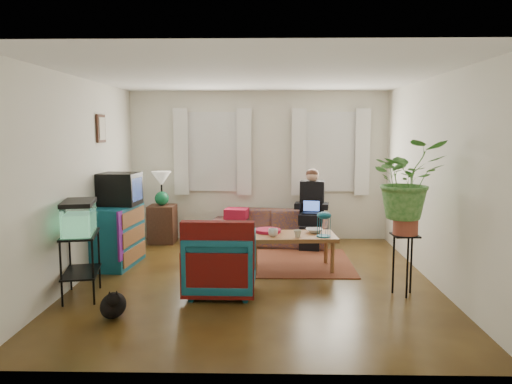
{
  "coord_description": "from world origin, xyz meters",
  "views": [
    {
      "loc": [
        0.14,
        -6.27,
        1.93
      ],
      "look_at": [
        0.0,
        0.4,
        1.1
      ],
      "focal_mm": 35.0,
      "sensor_mm": 36.0,
      "label": 1
    }
  ],
  "objects_px": {
    "armchair": "(221,259)",
    "aquarium_stand": "(81,266)",
    "sofa": "(269,222)",
    "coffee_table": "(292,252)",
    "side_table": "(162,224)",
    "dresser": "(117,236)",
    "plant_stand": "(404,265)"
  },
  "relations": [
    {
      "from": "plant_stand",
      "to": "coffee_table",
      "type": "bearing_deg",
      "value": 139.93
    },
    {
      "from": "side_table",
      "to": "dresser",
      "type": "xyz_separation_m",
      "value": [
        -0.34,
        -1.46,
        0.11
      ]
    },
    {
      "from": "aquarium_stand",
      "to": "plant_stand",
      "type": "relative_size",
      "value": 1.03
    },
    {
      "from": "side_table",
      "to": "aquarium_stand",
      "type": "distance_m",
      "value": 2.86
    },
    {
      "from": "dresser",
      "to": "coffee_table",
      "type": "distance_m",
      "value": 2.5
    },
    {
      "from": "sofa",
      "to": "dresser",
      "type": "relative_size",
      "value": 2.06
    },
    {
      "from": "coffee_table",
      "to": "plant_stand",
      "type": "xyz_separation_m",
      "value": [
        1.26,
        -1.06,
        0.12
      ]
    },
    {
      "from": "sofa",
      "to": "side_table",
      "type": "relative_size",
      "value": 3.04
    },
    {
      "from": "side_table",
      "to": "armchair",
      "type": "relative_size",
      "value": 0.79
    },
    {
      "from": "sofa",
      "to": "side_table",
      "type": "bearing_deg",
      "value": -173.31
    },
    {
      "from": "dresser",
      "to": "coffee_table",
      "type": "relative_size",
      "value": 0.8
    },
    {
      "from": "armchair",
      "to": "side_table",
      "type": "bearing_deg",
      "value": -63.59
    },
    {
      "from": "sofa",
      "to": "aquarium_stand",
      "type": "relative_size",
      "value": 2.63
    },
    {
      "from": "armchair",
      "to": "plant_stand",
      "type": "bearing_deg",
      "value": -179.39
    },
    {
      "from": "sofa",
      "to": "dresser",
      "type": "xyz_separation_m",
      "value": [
        -2.18,
        -1.37,
        0.05
      ]
    },
    {
      "from": "coffee_table",
      "to": "sofa",
      "type": "bearing_deg",
      "value": 97.8
    },
    {
      "from": "side_table",
      "to": "plant_stand",
      "type": "bearing_deg",
      "value": -38.19
    },
    {
      "from": "side_table",
      "to": "dresser",
      "type": "relative_size",
      "value": 0.68
    },
    {
      "from": "aquarium_stand",
      "to": "plant_stand",
      "type": "distance_m",
      "value": 3.76
    },
    {
      "from": "plant_stand",
      "to": "dresser",
      "type": "bearing_deg",
      "value": 161.97
    },
    {
      "from": "armchair",
      "to": "plant_stand",
      "type": "relative_size",
      "value": 1.13
    },
    {
      "from": "side_table",
      "to": "aquarium_stand",
      "type": "bearing_deg",
      "value": -97.02
    },
    {
      "from": "side_table",
      "to": "coffee_table",
      "type": "xyz_separation_m",
      "value": [
        2.15,
        -1.62,
        -0.08
      ]
    },
    {
      "from": "armchair",
      "to": "aquarium_stand",
      "type": "bearing_deg",
      "value": 7.7
    },
    {
      "from": "sofa",
      "to": "coffee_table",
      "type": "bearing_deg",
      "value": -69.2
    },
    {
      "from": "armchair",
      "to": "dresser",
      "type": "bearing_deg",
      "value": -35.76
    },
    {
      "from": "dresser",
      "to": "aquarium_stand",
      "type": "relative_size",
      "value": 1.28
    },
    {
      "from": "aquarium_stand",
      "to": "plant_stand",
      "type": "bearing_deg",
      "value": -9.99
    },
    {
      "from": "side_table",
      "to": "coffee_table",
      "type": "distance_m",
      "value": 2.69
    },
    {
      "from": "coffee_table",
      "to": "plant_stand",
      "type": "distance_m",
      "value": 1.65
    },
    {
      "from": "dresser",
      "to": "plant_stand",
      "type": "distance_m",
      "value": 3.94
    },
    {
      "from": "aquarium_stand",
      "to": "plant_stand",
      "type": "xyz_separation_m",
      "value": [
        3.76,
        0.16,
        -0.01
      ]
    }
  ]
}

